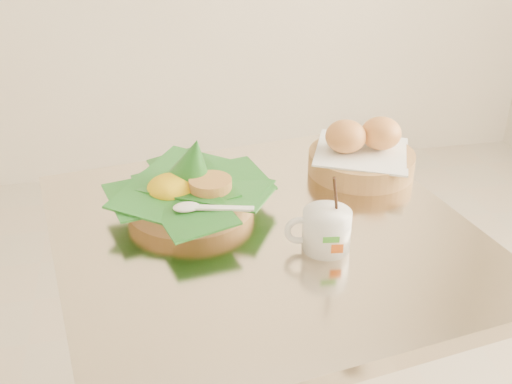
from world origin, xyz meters
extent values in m
cube|color=beige|center=(0.14, -0.02, 0.73)|extent=(0.80, 0.80, 0.03)
cylinder|color=#B9824F|center=(0.02, 0.09, 0.77)|extent=(0.23, 0.23, 0.04)
cone|color=#1B601C|center=(0.03, 0.10, 0.84)|extent=(0.13, 0.14, 0.12)
ellipsoid|color=yellow|center=(-0.01, 0.09, 0.79)|extent=(0.09, 0.09, 0.05)
cylinder|color=#CC9347|center=(0.06, 0.07, 0.80)|extent=(0.08, 0.08, 0.02)
cylinder|color=#B9824F|center=(0.38, 0.17, 0.77)|extent=(0.21, 0.21, 0.04)
cube|color=white|center=(0.38, 0.17, 0.79)|extent=(0.24, 0.24, 0.01)
ellipsoid|color=#C4652D|center=(0.34, 0.17, 0.83)|extent=(0.08, 0.08, 0.06)
ellipsoid|color=#C4652D|center=(0.42, 0.17, 0.83)|extent=(0.08, 0.08, 0.06)
cylinder|color=white|center=(0.22, -0.09, 0.78)|extent=(0.08, 0.08, 0.07)
torus|color=white|center=(0.18, -0.09, 0.79)|extent=(0.05, 0.02, 0.05)
cylinder|color=#422513|center=(0.22, -0.09, 0.81)|extent=(0.07, 0.07, 0.01)
cylinder|color=black|center=(0.24, -0.09, 0.84)|extent=(0.03, 0.04, 0.10)
cube|color=green|center=(0.22, -0.13, 0.79)|extent=(0.03, 0.00, 0.01)
cube|color=orange|center=(0.23, -0.13, 0.77)|extent=(0.02, 0.00, 0.02)
camera|label=1|loc=(-0.07, -0.94, 1.33)|focal=45.00mm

